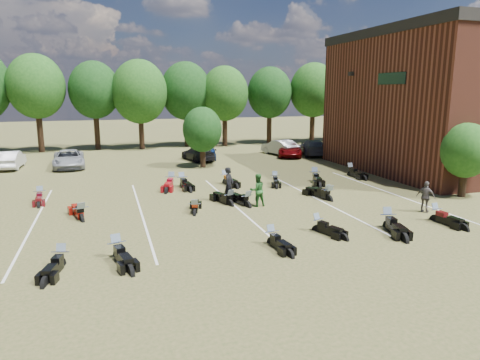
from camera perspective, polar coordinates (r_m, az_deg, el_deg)
name	(u,v)px	position (r m, az deg, el deg)	size (l,w,h in m)	color
ground	(309,216)	(21.80, 9.18, -4.75)	(160.00, 160.00, 0.00)	brown
car_1	(11,160)	(39.25, -28.25, 2.40)	(1.52, 4.37, 1.44)	silver
car_2	(69,159)	(37.71, -21.86, 2.63)	(2.39, 5.18, 1.44)	#919499
car_3	(198,154)	(38.74, -5.61, 3.54)	(1.82, 4.47, 1.30)	black
car_4	(207,151)	(39.77, -4.42, 3.82)	(1.61, 4.00, 1.36)	#0B1E4E
car_5	(280,147)	(42.26, 5.33, 4.36)	(1.59, 4.56, 1.50)	#9F9E9A
car_6	(290,150)	(41.27, 6.63, 4.01)	(2.14, 4.65, 1.29)	#540406
car_7	(313,147)	(42.50, 9.69, 4.30)	(2.14, 5.27, 1.53)	#37363A
person_black	(229,185)	(24.10, -1.47, -0.61)	(0.72, 0.47, 1.96)	black
person_green	(257,190)	(23.11, 2.33, -1.35)	(0.87, 0.68, 1.80)	#225A21
person_grey	(426,197)	(23.94, 23.53, -2.08)	(0.96, 0.40, 1.63)	#59514C
motorcycle_0	(62,267)	(16.77, -22.68, -10.65)	(0.67, 2.09, 1.16)	black
motorcycle_1	(118,258)	(16.90, -16.02, -10.00)	(0.73, 2.28, 1.27)	black
motorcycle_2	(271,244)	(17.70, 4.22, -8.56)	(0.65, 2.03, 1.13)	black
motorcycle_3	(318,231)	(19.55, 10.30, -6.73)	(0.64, 2.02, 1.13)	black
motorcycle_4	(387,228)	(20.75, 19.02, -6.11)	(0.77, 2.42, 1.35)	black
motorcycle_5	(435,221)	(22.75, 24.59, -4.99)	(0.69, 2.17, 1.21)	black
motorcycle_7	(82,221)	(22.11, -20.34, -5.11)	(0.74, 2.34, 1.30)	maroon
motorcycle_8	(195,215)	(21.87, -6.04, -4.61)	(0.66, 2.06, 1.15)	black
motorcycle_9	(230,206)	(23.45, -1.36, -3.42)	(0.73, 2.28, 1.27)	black
motorcycle_10	(247,207)	(23.17, 0.98, -3.60)	(0.72, 2.26, 1.26)	black
motorcycle_11	(326,199)	(25.31, 11.35, -2.52)	(0.70, 2.20, 1.23)	black
motorcycle_12	(329,201)	(25.00, 11.76, -2.71)	(0.72, 2.26, 1.26)	black
motorcycle_14	(41,201)	(26.99, -25.04, -2.52)	(0.67, 2.10, 1.17)	#4E0B0F
motorcycle_15	(171,187)	(28.37, -9.13, -0.90)	(0.78, 2.44, 1.36)	maroon
motorcycle_16	(182,187)	(28.32, -7.70, -0.88)	(0.75, 2.36, 1.31)	black
motorcycle_17	(225,184)	(29.01, -1.97, -0.48)	(0.74, 2.31, 1.29)	black
motorcycle_18	(275,184)	(29.08, 4.66, -0.48)	(0.66, 2.09, 1.16)	black
motorcycle_19	(314,182)	(30.06, 9.90, -0.22)	(0.80, 2.50, 1.39)	black
motorcycle_20	(350,176)	(32.72, 14.51, 0.55)	(0.75, 2.36, 1.32)	black
tree_line	(184,90)	(48.40, -7.46, 11.84)	(56.00, 6.00, 9.79)	black
young_tree_near_building	(466,151)	(28.22, 27.92, 3.49)	(2.80, 2.80, 4.16)	black
young_tree_midfield	(202,130)	(35.09, -5.06, 6.72)	(3.20, 3.20, 4.70)	black
parking_lines	(235,206)	(23.41, -0.72, -3.43)	(20.10, 14.00, 0.01)	silver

